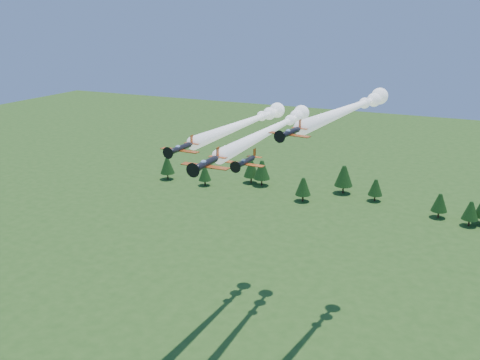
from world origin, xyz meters
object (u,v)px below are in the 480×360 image
at_px(plane_left, 249,121).
at_px(plane_slot, 245,162).
at_px(plane_lead, 274,128).
at_px(plane_right, 353,107).

relative_size(plane_left, plane_slot, 5.78).
xyz_separation_m(plane_left, plane_slot, (7.88, -19.41, -3.36)).
distance_m(plane_lead, plane_left, 8.36).
height_order(plane_left, plane_right, plane_right).
bearing_deg(plane_left, plane_lead, -24.39).
bearing_deg(plane_right, plane_lead, -158.92).
bearing_deg(plane_slot, plane_lead, 94.05).
distance_m(plane_right, plane_slot, 25.64).
xyz_separation_m(plane_lead, plane_left, (-7.45, 3.80, 0.10)).
bearing_deg(plane_left, plane_right, 2.39).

